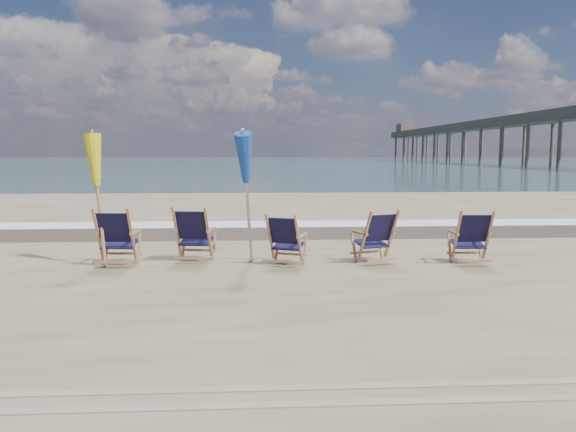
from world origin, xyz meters
name	(u,v)px	position (x,y,z in m)	size (l,w,h in m)	color
ocean	(258,161)	(0.00, 128.00, 0.00)	(400.00, 400.00, 0.00)	#355358
surf_foam	(275,224)	(0.00, 8.30, 0.00)	(200.00, 1.40, 0.01)	silver
wet_sand_strip	(277,232)	(0.00, 6.80, 0.00)	(200.00, 2.60, 0.00)	#42362A
tire_tracks	(329,423)	(0.00, -2.80, 0.01)	(80.00, 1.30, 0.01)	gray
beach_chair_0	(132,237)	(-2.55, 2.77, 0.50)	(0.64, 0.72, 1.00)	black
beach_chair_1	(208,235)	(-1.32, 3.02, 0.50)	(0.63, 0.71, 0.99)	black
beach_chair_2	(298,240)	(0.20, 2.61, 0.45)	(0.58, 0.65, 0.90)	black
beach_chair_3	(392,236)	(1.82, 2.86, 0.47)	(0.60, 0.68, 0.94)	black
beach_chair_4	(488,237)	(3.38, 2.56, 0.48)	(0.61, 0.68, 0.95)	black
umbrella_yellow	(98,167)	(-3.07, 2.82, 1.65)	(0.30, 0.30, 2.18)	#B0704F
umbrella_blue	(247,158)	(-0.64, 2.96, 1.80)	(0.30, 0.30, 2.34)	#A5A5AD
fishing_pier	(520,134)	(38.00, 74.00, 4.65)	(4.40, 140.00, 9.30)	brown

